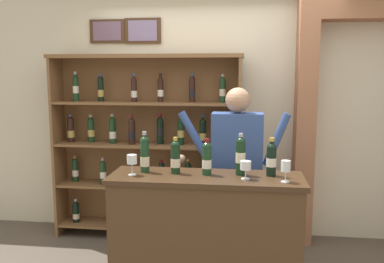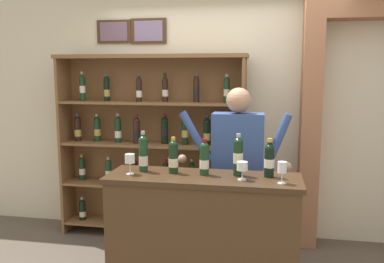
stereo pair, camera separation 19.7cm
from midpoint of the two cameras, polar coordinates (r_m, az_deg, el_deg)
name	(u,v)px [view 2 (the right image)]	position (r m, az deg, el deg)	size (l,w,h in m)	color
back_wall	(221,92)	(4.53, 5.37, 5.51)	(12.00, 0.19, 3.15)	beige
wine_shelf	(152,141)	(4.43, -4.33, -1.38)	(2.04, 0.35, 1.97)	brown
archway_doorway	(380,106)	(4.55, 25.84, 3.19)	(1.55, 0.45, 2.59)	#9E6647
tasting_counter	(203,237)	(3.35, 3.27, -14.51)	(1.51, 0.49, 1.00)	#4C331E
shopkeeper	(238,158)	(3.67, 7.91, -3.72)	(1.01, 0.22, 1.66)	#2D3347
tasting_bottle_riserva	(143,154)	(3.31, -5.13, -3.09)	(0.07, 0.07, 0.33)	#19381E
tasting_bottle_rosso	(173,157)	(3.25, -0.88, -3.54)	(0.08, 0.08, 0.29)	black
tasting_bottle_brunello	(204,158)	(3.19, 3.49, -3.74)	(0.07, 0.07, 0.29)	#19381E
tasting_bottle_bianco	(238,156)	(3.19, 8.22, -3.35)	(0.08, 0.08, 0.33)	black
tasting_bottle_prosecco	(269,159)	(3.20, 12.47, -3.82)	(0.08, 0.08, 0.30)	black
wine_glass_spare	(282,168)	(3.04, 14.31, -4.98)	(0.07, 0.07, 0.16)	silver
wine_glass_right	(242,167)	(3.08, 8.85, -4.89)	(0.08, 0.08, 0.14)	silver
wine_glass_center	(130,159)	(3.23, -6.95, -3.88)	(0.08, 0.08, 0.16)	silver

